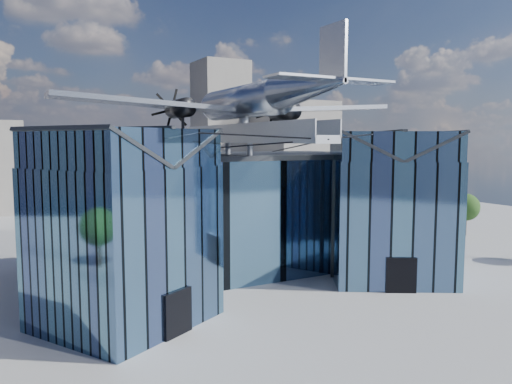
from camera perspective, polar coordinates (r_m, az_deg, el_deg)
name	(u,v)px	position (r m, az deg, el deg)	size (l,w,h in m)	color
ground_plane	(269,293)	(37.01, 1.48, -11.44)	(120.00, 120.00, 0.00)	gray
museum	(234,208)	(40.87, -2.51, -1.83)	(32.88, 24.50, 17.60)	#436389
bg_towers	(123,147)	(83.41, -14.96, 4.99)	(77.00, 24.50, 26.00)	gray
tree_side_e	(466,207)	(62.66, 22.85, -1.62)	(3.65, 3.65, 4.94)	black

